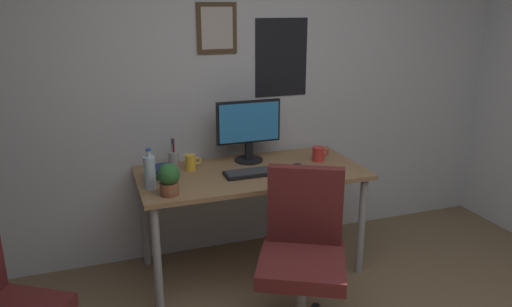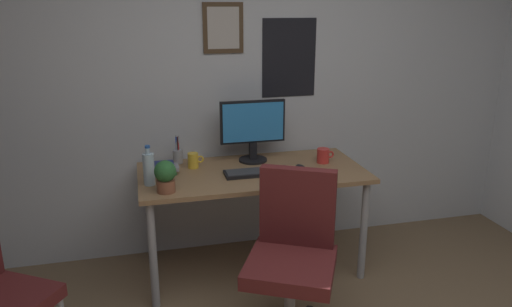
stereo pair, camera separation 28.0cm
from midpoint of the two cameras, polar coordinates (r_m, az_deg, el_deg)
name	(u,v)px [view 1 (the left image)]	position (r m, az deg, el deg)	size (l,w,h in m)	color
wall_back	(243,76)	(3.56, -3.82, 9.01)	(4.40, 0.10, 2.60)	silver
desk	(251,182)	(3.29, -3.02, -3.37)	(1.50, 0.73, 0.73)	#936D47
office_chair	(303,247)	(2.72, 2.56, -10.93)	(0.62, 0.62, 0.95)	#591E1E
monitor	(249,128)	(3.39, -3.23, 2.95)	(0.46, 0.20, 0.43)	black
keyboard	(257,172)	(3.19, -2.43, -2.25)	(0.43, 0.15, 0.03)	black
computer_mouse	(298,166)	(3.28, 2.58, -1.57)	(0.06, 0.11, 0.04)	black
water_bottle	(150,172)	(3.02, -14.97, -2.12)	(0.07, 0.07, 0.25)	silver
coffee_mug_near	(191,162)	(3.31, -10.07, -1.05)	(0.11, 0.07, 0.10)	yellow
coffee_mug_far	(319,154)	(3.46, 5.07, -0.07)	(0.12, 0.09, 0.10)	red
potted_plant	(169,178)	(2.89, -12.94, -2.87)	(0.13, 0.13, 0.19)	brown
pen_cup	(173,158)	(3.42, -11.98, -0.54)	(0.07, 0.07, 0.20)	#9EA0A5
book_stack_left	(161,172)	(3.22, -13.57, -2.11)	(0.21, 0.17, 0.07)	#33723F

